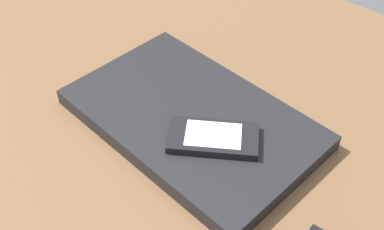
{
  "coord_description": "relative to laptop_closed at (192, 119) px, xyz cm",
  "views": [
    {
      "loc": [
        34.26,
        -43.52,
        52.68
      ],
      "look_at": [
        1.66,
        -5.78,
        5.0
      ],
      "focal_mm": 45.61,
      "sensor_mm": 36.0,
      "label": 1
    }
  ],
  "objects": [
    {
      "name": "cell_phone_on_laptop",
      "position": [
        5.67,
        -2.27,
        1.81
      ],
      "size": [
        13.24,
        11.72,
        1.23
      ],
      "color": "black",
      "rests_on": "laptop_closed"
    },
    {
      "name": "laptop_closed",
      "position": [
        0.0,
        0.0,
        0.0
      ],
      "size": [
        36.58,
        24.45,
        2.46
      ],
      "primitive_type": "cube",
      "rotation": [
        0.0,
        0.0,
        -0.08
      ],
      "color": "black",
      "rests_on": "desk_surface"
    },
    {
      "name": "desk_surface",
      "position": [
        -1.66,
        5.78,
        -2.73
      ],
      "size": [
        120.0,
        80.0,
        3.0
      ],
      "primitive_type": "cube",
      "color": "brown",
      "rests_on": "ground"
    }
  ]
}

